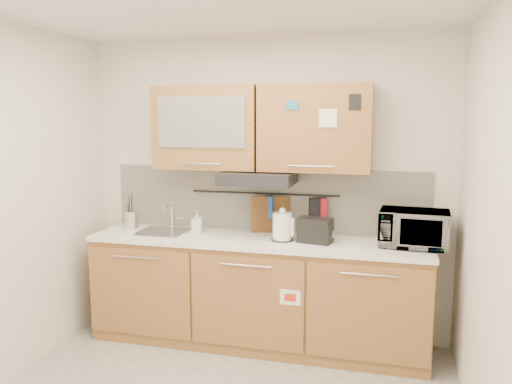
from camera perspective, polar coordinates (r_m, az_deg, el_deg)
The scene contains 18 objects.
wall_back at distance 4.39m, azimuth 1.05°, elevation 0.43°, with size 3.20×3.20×0.00m, color silver.
wall_right at distance 2.86m, azimuth 26.09°, elevation -4.68°, with size 3.00×3.00×0.00m, color silver.
base_cabinet at distance 4.32m, azimuth 0.04°, elevation -11.95°, with size 2.80×0.64×0.88m.
countertop at distance 4.17m, azimuth 0.03°, elevation -5.58°, with size 2.82×0.62×0.04m, color white.
backsplash at distance 4.40m, azimuth 1.01°, elevation -0.88°, with size 2.80×0.02×0.56m, color silver.
upper_cabinets at distance 4.18m, azimuth 0.43°, elevation 7.33°, with size 1.82×0.37×0.70m.
range_hood at distance 4.14m, azimuth 0.24°, elevation 1.62°, with size 0.60×0.46×0.10m, color black.
sink at distance 4.47m, azimuth -10.54°, elevation -4.48°, with size 0.42×0.40×0.26m.
utensil_rail at distance 4.35m, azimuth 0.89°, elevation -0.18°, with size 0.02×0.02×1.30m, color black.
utensil_crock at distance 4.65m, azimuth -14.07°, elevation -3.09°, with size 0.17×0.17×0.32m.
kettle at distance 4.07m, azimuth 3.03°, elevation -4.07°, with size 0.21×0.20×0.27m.
toaster at distance 4.04m, azimuth 6.79°, elevation -4.33°, with size 0.29×0.21×0.20m.
microwave at distance 4.06m, azimuth 17.58°, elevation -4.01°, with size 0.52×0.35×0.29m, color #999999.
soap_bottle at distance 4.38m, azimuth -6.72°, elevation -3.40°, with size 0.09×0.09×0.19m, color #999999.
cutting_board at distance 4.36m, azimuth 1.71°, elevation -3.19°, with size 0.34×0.02×0.41m, color brown.
oven_mitt at distance 4.35m, azimuth 1.33°, elevation -1.74°, with size 0.12×0.03×0.19m, color #214C97.
dark_pouch at distance 4.27m, azimuth 7.08°, elevation -2.28°, with size 0.15×0.04×0.24m, color black.
pot_holder at distance 4.26m, azimuth 7.38°, elevation -1.79°, with size 0.13×0.02×0.16m, color red.
Camera 1 is at (1.01, -2.73, 1.90)m, focal length 35.00 mm.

